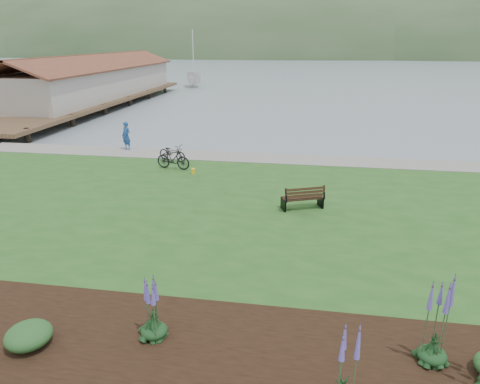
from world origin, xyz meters
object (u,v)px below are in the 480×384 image
object	(u,v)px
person	(126,134)
sailboat	(194,87)
park_bench	(303,197)
bicycle_a	(172,153)

from	to	relation	value
person	sailboat	bearing A→B (deg)	121.76
park_bench	sailboat	world-z (taller)	sailboat
park_bench	bicycle_a	size ratio (longest dim) A/B	0.97
park_bench	bicycle_a	bearing A→B (deg)	117.98
park_bench	sailboat	distance (m)	51.72
park_bench	sailboat	size ratio (longest dim) A/B	0.07
sailboat	park_bench	bearing A→B (deg)	-88.93
person	sailboat	world-z (taller)	sailboat
park_bench	bicycle_a	world-z (taller)	park_bench
park_bench	person	distance (m)	13.72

